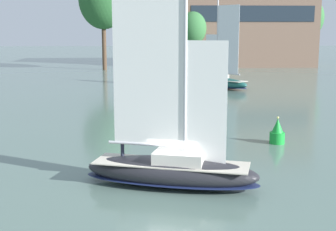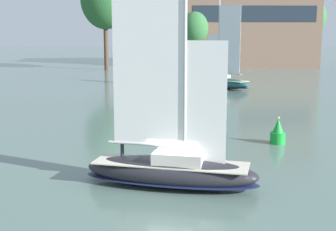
# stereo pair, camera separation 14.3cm
# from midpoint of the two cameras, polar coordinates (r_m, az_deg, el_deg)

# --- Properties ---
(ground_plane) EXTENTS (400.00, 400.00, 0.00)m
(ground_plane) POSITION_cam_midpoint_polar(r_m,az_deg,el_deg) (24.97, 0.19, -8.57)
(ground_plane) COLOR slate
(waterfront_building) EXTENTS (29.71, 14.29, 20.98)m
(waterfront_building) POSITION_cam_midpoint_polar(r_m,az_deg,el_deg) (106.00, 9.46, 11.71)
(waterfront_building) COLOR brown
(waterfront_building) RESTS_ON ground
(tree_shore_left) EXTENTS (7.23, 7.23, 14.89)m
(tree_shore_left) POSITION_cam_midpoint_polar(r_m,az_deg,el_deg) (108.72, 16.56, 11.33)
(tree_shore_left) COLOR brown
(tree_shore_left) RESTS_ON ground
(tree_shore_right) EXTENTS (5.68, 5.68, 11.68)m
(tree_shore_right) POSITION_cam_midpoint_polar(r_m,az_deg,el_deg) (98.10, 2.99, 10.56)
(tree_shore_right) COLOR brown
(tree_shore_right) RESTS_ON ground
(sailboat_main) EXTENTS (9.67, 5.10, 12.80)m
(sailboat_main) POSITION_cam_midpoint_polar(r_m,az_deg,el_deg) (24.65, 0.22, -6.33)
(sailboat_main) COLOR #232328
(sailboat_main) RESTS_ON ground
(sailboat_moored_near_marina) EXTENTS (7.80, 8.45, 12.37)m
(sailboat_moored_near_marina) POSITION_cam_midpoint_polar(r_m,az_deg,el_deg) (65.37, 6.35, 4.20)
(sailboat_moored_near_marina) COLOR #194C47
(sailboat_moored_near_marina) RESTS_ON ground
(channel_buoy) EXTENTS (1.09, 1.09, 1.97)m
(channel_buoy) POSITION_cam_midpoint_polar(r_m,az_deg,el_deg) (34.60, 13.06, -2.07)
(channel_buoy) COLOR green
(channel_buoy) RESTS_ON ground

